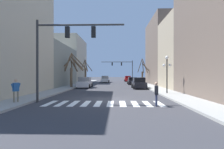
% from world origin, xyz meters
% --- Properties ---
extents(ground_plane, '(240.00, 240.00, 0.00)m').
position_xyz_m(ground_plane, '(0.00, 0.00, 0.00)').
color(ground_plane, '#38383D').
extents(sidewalk_left, '(2.49, 90.00, 0.15)m').
position_xyz_m(sidewalk_left, '(-6.67, 0.00, 0.07)').
color(sidewalk_left, '#9E9E99').
rests_on(sidewalk_left, ground_plane).
extents(sidewalk_right, '(2.49, 90.00, 0.15)m').
position_xyz_m(sidewalk_right, '(6.67, 0.00, 0.07)').
color(sidewalk_right, '#9E9E99').
rests_on(sidewalk_right, ground_plane).
extents(building_row_left, '(6.00, 42.57, 12.85)m').
position_xyz_m(building_row_left, '(-10.91, 14.37, 5.54)').
color(building_row_left, '#BCB299').
rests_on(building_row_left, ground_plane).
extents(building_row_right, '(6.00, 33.91, 13.35)m').
position_xyz_m(building_row_right, '(10.91, 10.94, 6.37)').
color(building_row_right, '#66564C').
rests_on(building_row_right, ground_plane).
extents(crosswalk_stripes, '(8.55, 2.60, 0.01)m').
position_xyz_m(crosswalk_stripes, '(0.00, -1.74, 0.00)').
color(crosswalk_stripes, white).
rests_on(crosswalk_stripes, ground_plane).
extents(traffic_signal_near, '(6.75, 0.28, 6.32)m').
position_xyz_m(traffic_signal_near, '(-3.25, -1.34, 4.59)').
color(traffic_signal_near, '#2D2D2D').
rests_on(traffic_signal_near, ground_plane).
extents(traffic_signal_far, '(8.44, 0.28, 5.86)m').
position_xyz_m(traffic_signal_far, '(2.57, 32.38, 4.35)').
color(traffic_signal_far, '#2D2D2D').
rests_on(traffic_signal_far, ground_plane).
extents(street_lamp_right_corner, '(0.95, 0.36, 3.98)m').
position_xyz_m(street_lamp_right_corner, '(6.29, 4.21, 2.98)').
color(street_lamp_right_corner, black).
rests_on(street_lamp_right_corner, sidewalk_right).
extents(car_driving_toward_lane, '(2.11, 4.70, 1.74)m').
position_xyz_m(car_driving_toward_lane, '(-2.07, 31.35, 0.81)').
color(car_driving_toward_lane, white).
rests_on(car_driving_toward_lane, ground_plane).
extents(car_parked_right_near, '(2.04, 4.62, 1.54)m').
position_xyz_m(car_parked_right_near, '(4.28, 22.46, 0.73)').
color(car_parked_right_near, black).
rests_on(car_parked_right_near, ground_plane).
extents(car_at_intersection, '(2.01, 4.67, 1.67)m').
position_xyz_m(car_at_intersection, '(4.29, 11.98, 0.78)').
color(car_at_intersection, black).
rests_on(car_at_intersection, ground_plane).
extents(car_parked_left_far, '(2.06, 4.69, 1.66)m').
position_xyz_m(car_parked_left_far, '(4.27, 37.45, 0.77)').
color(car_parked_left_far, red).
rests_on(car_parked_left_far, ground_plane).
extents(car_parked_left_mid, '(2.16, 4.14, 1.71)m').
position_xyz_m(car_parked_left_mid, '(-4.22, 13.35, 0.79)').
color(car_parked_left_mid, silver).
rests_on(car_parked_left_mid, ground_plane).
extents(pedestrian_waiting_at_curb, '(0.42, 0.66, 1.65)m').
position_xyz_m(pedestrian_waiting_at_curb, '(-6.37, -2.15, 1.13)').
color(pedestrian_waiting_at_curb, '#7A705B').
rests_on(pedestrian_waiting_at_curb, sidewalk_left).
extents(pedestrian_on_left_sidewalk, '(0.25, 0.71, 1.64)m').
position_xyz_m(pedestrian_on_left_sidewalk, '(3.60, -2.68, 0.97)').
color(pedestrian_on_left_sidewalk, '#282D47').
rests_on(pedestrian_on_left_sidewalk, ground_plane).
extents(street_tree_left_near, '(2.78, 2.27, 5.43)m').
position_xyz_m(street_tree_left_near, '(6.67, 23.33, 2.58)').
color(street_tree_left_near, '#473828').
rests_on(street_tree_left_near, sidewalk_right).
extents(street_tree_left_mid, '(3.62, 2.28, 5.39)m').
position_xyz_m(street_tree_left_mid, '(-5.92, 12.91, 2.90)').
color(street_tree_left_mid, brown).
rests_on(street_tree_left_mid, sidewalk_left).
extents(street_tree_left_far, '(3.87, 2.88, 5.40)m').
position_xyz_m(street_tree_left_far, '(-6.95, 15.23, 2.70)').
color(street_tree_left_far, brown).
rests_on(street_tree_left_far, sidewalk_left).
extents(street_tree_right_far, '(3.00, 2.65, 5.40)m').
position_xyz_m(street_tree_right_far, '(-6.21, 25.29, 2.66)').
color(street_tree_right_far, brown).
rests_on(street_tree_right_far, sidewalk_left).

